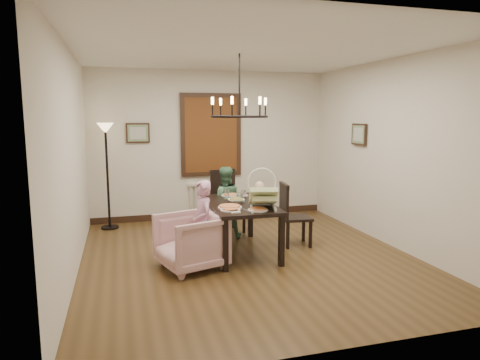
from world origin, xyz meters
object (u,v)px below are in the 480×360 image
armchair (191,241)px  elderly_woman (203,231)px  drinking_glass (239,198)px  chair_far (229,201)px  dining_table (239,209)px  baby_bouncer (263,195)px  seated_man (224,208)px  floor_lamp (108,178)px  chair_right (296,214)px

armchair → elderly_woman: size_ratio=0.83×
elderly_woman → drinking_glass: size_ratio=7.25×
chair_far → dining_table: bearing=-109.4°
elderly_woman → baby_bouncer: bearing=81.1°
dining_table → seated_man: seated_man is taller
armchair → seated_man: 1.48m
floor_lamp → drinking_glass: bearing=-44.8°
chair_right → drinking_glass: chair_right is taller
dining_table → baby_bouncer: (0.20, -0.46, 0.27)m
chair_far → elderly_woman: size_ratio=1.13×
dining_table → elderly_woman: (-0.62, -0.43, -0.17)m
armchair → baby_bouncer: size_ratio=1.36×
chair_far → baby_bouncer: size_ratio=1.84×
baby_bouncer → floor_lamp: size_ratio=0.32×
drinking_glass → floor_lamp: 2.61m
chair_right → elderly_woman: (-1.54, -0.52, -0.01)m
dining_table → elderly_woman: elderly_woman is taller
seated_man → chair_right: bearing=149.6°
floor_lamp → chair_right: bearing=-33.0°
chair_right → floor_lamp: floor_lamp is taller
seated_man → floor_lamp: 2.16m
chair_far → armchair: size_ratio=1.35×
elderly_woman → baby_bouncer: (0.82, -0.03, 0.45)m
chair_far → armchair: bearing=-133.2°
baby_bouncer → dining_table: bearing=128.4°
armchair → seated_man: seated_man is taller
dining_table → drinking_glass: bearing=82.6°
chair_far → baby_bouncer: (0.08, -1.56, 0.39)m
baby_bouncer → drinking_glass: bearing=125.7°
chair_far → armchair: (-0.90, -1.57, -0.18)m
chair_right → seated_man: bearing=60.4°
chair_far → armchair: 1.82m
chair_far → floor_lamp: 2.14m
floor_lamp → chair_far: bearing=-21.8°
baby_bouncer → floor_lamp: bearing=145.9°
chair_far → chair_right: 1.29m
dining_table → floor_lamp: bearing=134.9°
chair_far → drinking_glass: bearing=-109.3°
dining_table → seated_man: bearing=92.8°
dining_table → armchair: (-0.78, -0.47, -0.29)m
dining_table → floor_lamp: size_ratio=0.87×
seated_man → elderly_woman: bearing=70.4°
chair_far → seated_man: (-0.15, -0.31, -0.05)m
armchair → drinking_glass: size_ratio=6.03×
elderly_woman → chair_right: bearing=101.8°
seated_man → floor_lamp: floor_lamp is taller
chair_far → elderly_woman: (-0.74, -1.54, -0.06)m
dining_table → chair_far: chair_far is taller
chair_right → seated_man: (-0.95, 0.70, -0.00)m
chair_far → elderly_woman: chair_far is taller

